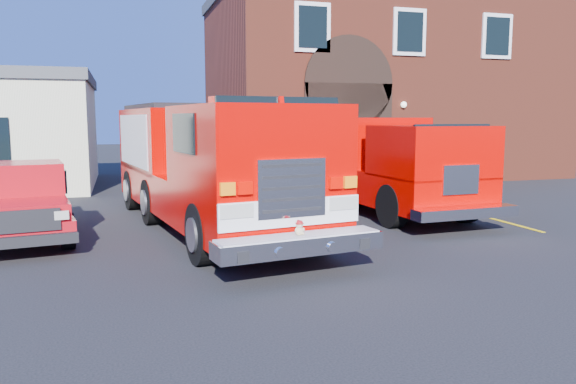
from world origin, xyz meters
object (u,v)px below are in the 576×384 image
object	(u,v)px
fire_station	(376,85)
secondary_truck	(376,159)
fire_engine	(207,163)
pickup_truck	(22,202)

from	to	relation	value
fire_station	secondary_truck	distance (m)	11.44
fire_station	fire_engine	xyz separation A→B (m)	(-9.96, -11.60, -2.66)
fire_station	secondary_truck	xyz separation A→B (m)	(-4.73, -10.04, -2.79)
fire_station	fire_engine	distance (m)	15.52
fire_engine	secondary_truck	distance (m)	5.47
fire_station	fire_engine	bearing A→B (deg)	-130.66
pickup_truck	fire_engine	bearing A→B (deg)	-1.39
secondary_truck	fire_engine	bearing A→B (deg)	-163.38
fire_station	secondary_truck	bearing A→B (deg)	-115.22
fire_station	pickup_truck	xyz separation A→B (m)	(-14.13, -11.50, -3.44)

